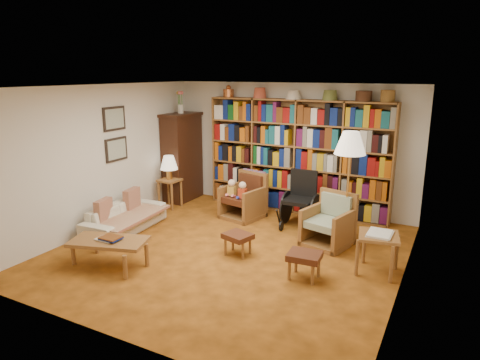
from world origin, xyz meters
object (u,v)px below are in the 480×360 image
Objects in this scene: armchair_leather at (245,198)px; floor_lamp at (350,148)px; footstool_b at (304,258)px; wheelchair at (300,201)px; coffee_table at (109,243)px; side_table_papers at (378,241)px; side_table_lamp at (170,187)px; footstool_a at (238,238)px; sofa at (125,218)px; armchair_sage at (329,224)px.

armchair_leather is 2.42m from floor_lamp.
armchair_leather reaches higher than footstool_b.
wheelchair is 3.38m from coffee_table.
side_table_papers is at bearing -51.35° from floor_lamp.
footstool_a is (2.32, -1.44, -0.16)m from side_table_lamp.
sofa is 2.63× the size of side_table_papers.
armchair_sage is 0.72× the size of coffee_table.
floor_lamp is 2.96× the size of side_table_papers.
footstool_b is (1.15, -0.27, 0.02)m from footstool_a.
side_table_lamp is at bearing -173.02° from armchair_leather.
footstool_b is (0.75, -1.92, -0.16)m from wheelchair.
wheelchair reaches higher than side_table_papers.
armchair_leather reaches higher than sofa.
side_table_papers is 1.34× the size of footstool_b.
armchair_sage is 1.38× the size of side_table_papers.
side_table_lamp is 1.63m from armchair_leather.
footstool_a is (0.71, -1.64, -0.08)m from armchair_leather.
floor_lamp is at bearing -4.16° from side_table_lamp.
coffee_table is (0.87, -2.62, -0.09)m from side_table_lamp.
armchair_sage is at bearing -75.09° from sofa.
footstool_a is (-1.09, -1.09, -0.04)m from armchair_sage.
armchair_leather is 1.81× the size of footstool_a.
coffee_table reaches higher than footstool_a.
footstool_b is 0.39× the size of coffee_table.
wheelchair is at bearing 4.39° from side_table_lamp.
sofa is 1.40m from coffee_table.
footstool_a is 0.41× the size of coffee_table.
side_table_papers is 1.29× the size of footstool_a.
side_table_lamp is at bearing 108.40° from coffee_table.
armchair_leather is 1.11m from wheelchair.
sofa is 3.52× the size of footstool_b.
floor_lamp is at bearing 82.92° from footstool_b.
sofa is at bearing -161.55° from floor_lamp.
armchair_sage is at bearing -159.86° from floor_lamp.
side_table_lamp reaches higher than footstool_a.
footstool_b is at bearing -13.27° from footstool_a.
floor_lamp reaches higher than armchair_sage.
sofa is 1.91× the size of armchair_sage.
armchair_sage is at bearing -38.95° from wheelchair.
footstool_b is at bearing -45.74° from armchair_leather.
side_table_papers is (0.65, -0.81, -1.10)m from floor_lamp.
side_table_papers is 1.06m from footstool_b.
coffee_table is at bearing -71.60° from side_table_lamp.
armchair_leather is at bearing -179.42° from wheelchair.
footstool_b is (3.37, -0.26, 0.06)m from sofa.
side_table_lamp is at bearing -175.61° from wheelchair.
armchair_leather is 1.02× the size of armchair_sage.
sofa reaches higher than footstool_b.
armchair_sage is 1.36m from footstool_b.
armchair_sage is 0.84× the size of wheelchair.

